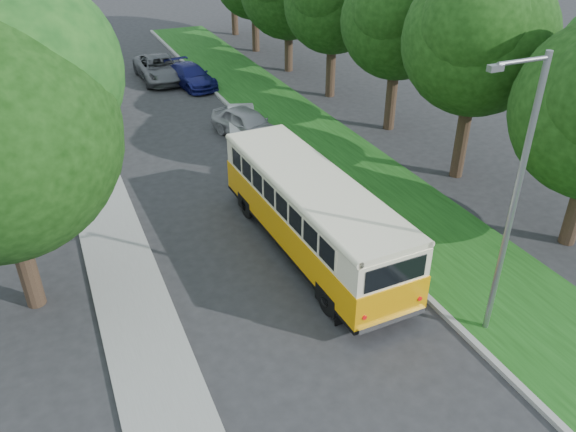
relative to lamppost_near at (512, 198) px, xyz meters
name	(u,v)px	position (x,y,z in m)	size (l,w,h in m)	color
ground	(313,317)	(-4.21, 2.50, -4.37)	(120.00, 120.00, 0.00)	#27272A
curb	(340,213)	(-0.61, 7.50, -4.29)	(0.20, 70.00, 0.15)	gray
grass_verge	(391,202)	(1.74, 7.50, -4.30)	(4.50, 70.00, 0.13)	#174412
sidewalk	(121,264)	(-9.01, 7.50, -4.31)	(2.20, 70.00, 0.12)	gray
treeline	(218,2)	(-1.06, 20.49, 1.56)	(24.27, 41.91, 9.46)	#332319
lamppost_near	(512,198)	(0.00, 0.00, 0.00)	(1.71, 0.16, 8.00)	gray
lamppost_far	(69,63)	(-8.91, 18.50, -0.25)	(1.71, 0.16, 7.50)	gray
warning_sign	(95,143)	(-8.71, 14.48, -2.66)	(0.56, 0.10, 2.50)	gray
vintage_bus	(311,215)	(-2.75, 5.73, -2.92)	(2.52, 9.78, 2.91)	#FEA608
car_silver	(247,124)	(-1.21, 16.23, -3.61)	(1.79, 4.46, 1.52)	#A2A2A6
car_white	(242,120)	(-1.21, 17.14, -3.74)	(1.34, 3.84, 1.27)	beige
car_blue	(191,76)	(-1.54, 25.77, -3.68)	(1.92, 4.73, 1.37)	navy
car_grey	(159,68)	(-3.07, 27.95, -3.60)	(2.56, 5.54, 1.54)	#56595E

